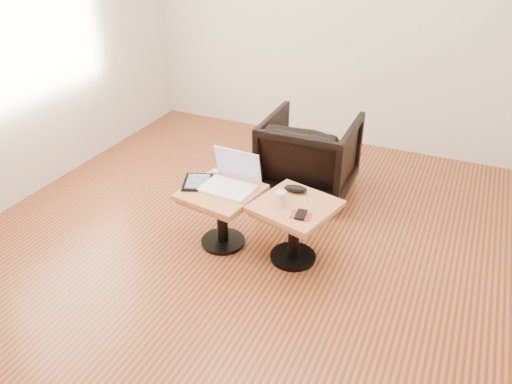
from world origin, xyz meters
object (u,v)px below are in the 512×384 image
at_px(side_table_left, 221,204).
at_px(armchair, 309,155).
at_px(side_table_right, 295,218).
at_px(striped_cup, 280,198).
at_px(laptop, 231,180).

height_order(side_table_left, armchair, armchair).
relative_size(side_table_right, striped_cup, 6.12).
bearing_deg(side_table_left, side_table_right, 13.21).
bearing_deg(side_table_right, laptop, -169.28).
bearing_deg(laptop, striped_cup, -8.23).
bearing_deg(side_table_right, side_table_left, -161.15).
relative_size(side_table_right, laptop, 1.61).
distance_m(laptop, armchair, 0.99).
bearing_deg(side_table_left, armchair, 81.45).
height_order(side_table_right, striped_cup, striped_cup).
height_order(striped_cup, armchair, armchair).
relative_size(side_table_left, side_table_right, 0.94).
xyz_separation_m(side_table_right, armchair, (-0.23, 0.97, 0.00)).
distance_m(side_table_right, laptop, 0.53).
relative_size(side_table_left, striped_cup, 5.74).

